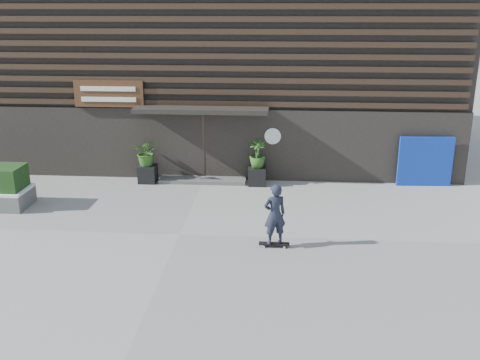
# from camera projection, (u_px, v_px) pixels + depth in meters

# --- Properties ---
(ground) EXTENTS (80.00, 80.00, 0.00)m
(ground) POSITION_uv_depth(u_px,v_px,m) (180.00, 234.00, 14.52)
(ground) COLOR gray
(ground) RESTS_ON ground
(entrance_step) EXTENTS (3.00, 0.80, 0.12)m
(entrance_step) POSITION_uv_depth(u_px,v_px,m) (203.00, 180.00, 18.86)
(entrance_step) COLOR #4D4D4A
(entrance_step) RESTS_ON ground
(planter_pot_left) EXTENTS (0.60, 0.60, 0.60)m
(planter_pot_left) POSITION_uv_depth(u_px,v_px,m) (148.00, 174.00, 18.73)
(planter_pot_left) COLOR black
(planter_pot_left) RESTS_ON ground
(bamboo_left) EXTENTS (0.86, 0.75, 0.96)m
(bamboo_left) POSITION_uv_depth(u_px,v_px,m) (147.00, 152.00, 18.49)
(bamboo_left) COLOR #2D591E
(bamboo_left) RESTS_ON planter_pot_left
(planter_pot_right) EXTENTS (0.60, 0.60, 0.60)m
(planter_pot_right) POSITION_uv_depth(u_px,v_px,m) (257.00, 176.00, 18.47)
(planter_pot_right) COLOR black
(planter_pot_right) RESTS_ON ground
(bamboo_right) EXTENTS (0.54, 0.54, 0.96)m
(bamboo_right) POSITION_uv_depth(u_px,v_px,m) (257.00, 154.00, 18.22)
(bamboo_right) COLOR #2D591E
(bamboo_right) RESTS_ON planter_pot_right
(blue_tarp) EXTENTS (1.82, 0.20, 1.70)m
(blue_tarp) POSITION_uv_depth(u_px,v_px,m) (425.00, 162.00, 18.19)
(blue_tarp) COLOR #0C299C
(blue_tarp) RESTS_ON ground
(building) EXTENTS (18.00, 11.00, 8.00)m
(building) POSITION_uv_depth(u_px,v_px,m) (219.00, 52.00, 22.73)
(building) COLOR black
(building) RESTS_ON ground
(skateboarder) EXTENTS (0.78, 0.56, 1.68)m
(skateboarder) POSITION_uv_depth(u_px,v_px,m) (275.00, 215.00, 13.51)
(skateboarder) COLOR black
(skateboarder) RESTS_ON ground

